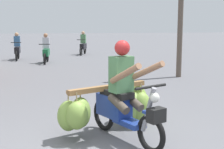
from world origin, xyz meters
name	(u,v)px	position (x,y,z in m)	size (l,w,h in m)	color
motorbike_main_loaded	(118,104)	(0.49, 1.03, 0.50)	(1.79, 2.01, 1.58)	black
motorbike_distant_ahead_left	(46,51)	(-0.68, 11.15, 0.57)	(0.50, 1.62, 1.40)	black
motorbike_distant_ahead_right	(17,49)	(-2.14, 12.85, 0.57)	(0.50, 1.62, 1.40)	black
motorbike_distant_far_ahead	(83,45)	(1.50, 14.92, 0.57)	(0.70, 1.56, 1.40)	black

